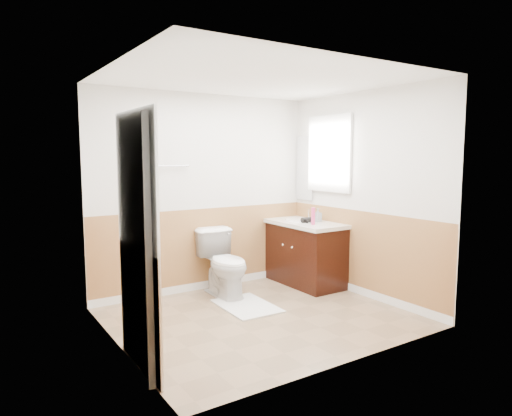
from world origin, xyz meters
TOP-DOWN VIEW (x-y plane):
  - floor at (0.00, 0.00)m, footprint 3.00×3.00m
  - ceiling at (0.00, 0.00)m, footprint 3.00×3.00m
  - wall_back at (0.00, 1.30)m, footprint 3.00×0.00m
  - wall_front at (0.00, -1.30)m, footprint 3.00×0.00m
  - wall_left at (-1.50, 0.00)m, footprint 0.00×3.00m
  - wall_right at (1.50, 0.00)m, footprint 0.00×3.00m
  - wainscot_back at (0.00, 1.29)m, footprint 3.00×0.00m
  - wainscot_front at (0.00, -1.29)m, footprint 3.00×0.00m
  - wainscot_left at (-1.49, 0.00)m, footprint 0.00×2.60m
  - wainscot_right at (1.49, 0.00)m, footprint 0.00×2.60m
  - toilet at (0.05, 0.87)m, footprint 0.48×0.82m
  - bath_mat at (0.05, 0.36)m, footprint 0.58×0.82m
  - vanity_cabinet at (1.21, 0.74)m, footprint 0.55×1.10m
  - vanity_knob_left at (0.91, 0.64)m, footprint 0.03×0.03m
  - vanity_knob_right at (0.91, 0.84)m, footprint 0.03×0.03m
  - countertop at (1.20, 0.74)m, footprint 0.60×1.15m
  - sink_basin at (1.21, 0.89)m, footprint 0.36×0.36m
  - faucet at (1.39, 0.89)m, footprint 0.02×0.02m
  - lotion_bottle at (1.11, 0.47)m, footprint 0.05×0.05m
  - soap_dispenser at (1.33, 0.64)m, footprint 0.08×0.09m
  - hair_dryer_body at (1.16, 0.67)m, footprint 0.14×0.07m
  - hair_dryer_handle at (1.13, 0.61)m, footprint 0.03×0.03m
  - mirror_panel at (1.48, 1.10)m, footprint 0.02×0.35m
  - window_frame at (1.47, 0.59)m, footprint 0.04×0.80m
  - window_glass at (1.49, 0.59)m, footprint 0.01×0.70m
  - door at (-1.40, -0.45)m, footprint 0.29×0.78m
  - door_frame at (-1.48, -0.45)m, footprint 0.02×0.92m
  - door_knob at (-1.34, -0.12)m, footprint 0.06×0.06m
  - towel_bar at (-0.55, 1.25)m, footprint 0.62×0.02m
  - tp_holder_bar at (-0.10, 1.23)m, footprint 0.14×0.02m
  - tp_roll at (-0.10, 1.23)m, footprint 0.10×0.11m
  - tp_sheet at (-0.10, 1.23)m, footprint 0.10×0.01m

SIDE VIEW (x-z plane):
  - floor at x=0.00m, z-range 0.00..0.00m
  - bath_mat at x=0.05m, z-range 0.00..0.02m
  - vanity_cabinet at x=1.21m, z-range 0.00..0.80m
  - toilet at x=0.05m, z-range 0.00..0.82m
  - wainscot_back at x=0.00m, z-range -1.00..2.00m
  - wainscot_front at x=0.00m, z-range -1.00..2.00m
  - wainscot_left at x=-1.49m, z-range -0.80..1.80m
  - wainscot_right at x=1.49m, z-range -0.80..1.80m
  - vanity_knob_left at x=0.91m, z-range 0.53..0.57m
  - vanity_knob_right at x=0.91m, z-range 0.53..0.57m
  - tp_sheet at x=-0.10m, z-range 0.51..0.67m
  - tp_holder_bar at x=-0.10m, z-range 0.69..0.71m
  - tp_roll at x=-0.10m, z-range 0.64..0.76m
  - countertop at x=1.20m, z-range 0.80..0.85m
  - hair_dryer_handle at x=1.13m, z-range 0.82..0.89m
  - sink_basin at x=1.21m, z-range 0.85..0.87m
  - hair_dryer_body at x=1.16m, z-range 0.85..0.92m
  - faucet at x=1.39m, z-range 0.85..0.99m
  - soap_dispenser at x=1.33m, z-range 0.85..1.03m
  - door_knob at x=-1.34m, z-range 0.92..0.98m
  - lotion_bottle at x=1.11m, z-range 0.85..1.07m
  - door at x=-1.40m, z-range 0.00..2.04m
  - door_frame at x=-1.48m, z-range -0.02..2.08m
  - wall_back at x=0.00m, z-range -0.25..2.75m
  - wall_front at x=0.00m, z-range -0.25..2.75m
  - wall_left at x=-1.50m, z-range -0.25..2.75m
  - wall_right at x=1.50m, z-range -0.25..2.75m
  - mirror_panel at x=1.48m, z-range 1.10..2.00m
  - towel_bar at x=-0.55m, z-range 1.59..1.61m
  - window_frame at x=1.47m, z-range 1.25..2.25m
  - window_glass at x=1.49m, z-range 1.30..2.20m
  - ceiling at x=0.00m, z-range 2.50..2.50m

